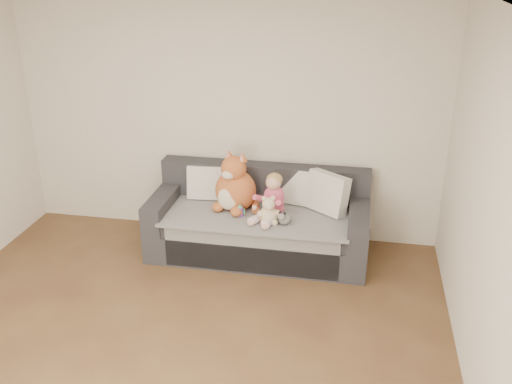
% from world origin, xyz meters
% --- Properties ---
extents(room_shell, '(5.00, 5.00, 5.00)m').
position_xyz_m(room_shell, '(0.00, 0.42, 1.30)').
color(room_shell, brown).
rests_on(room_shell, ground).
extents(sofa, '(2.20, 0.94, 0.85)m').
position_xyz_m(sofa, '(0.43, 2.06, 0.31)').
color(sofa, '#2B2B31').
rests_on(sofa, ground).
extents(cushion_left, '(0.40, 0.21, 0.37)m').
position_xyz_m(cushion_left, '(-0.18, 2.25, 0.65)').
color(cushion_left, silver).
rests_on(cushion_left, sofa).
extents(cushion_right_back, '(0.43, 0.26, 0.38)m').
position_xyz_m(cushion_right_back, '(0.82, 2.29, 0.66)').
color(cushion_right_back, silver).
rests_on(cushion_right_back, sofa).
extents(cushion_right_front, '(0.47, 0.41, 0.42)m').
position_xyz_m(cushion_right_front, '(1.10, 2.15, 0.67)').
color(cushion_right_front, silver).
rests_on(cushion_right_front, sofa).
extents(toddler, '(0.32, 0.46, 0.45)m').
position_xyz_m(toddler, '(0.58, 1.93, 0.66)').
color(toddler, '#F1556D').
rests_on(toddler, sofa).
extents(plush_cat, '(0.49, 0.44, 0.64)m').
position_xyz_m(plush_cat, '(0.18, 2.05, 0.71)').
color(plush_cat, '#B35427').
rests_on(plush_cat, sofa).
extents(teddy_bear, '(0.22, 0.18, 0.29)m').
position_xyz_m(teddy_bear, '(0.57, 1.77, 0.59)').
color(teddy_bear, '#C5B288').
rests_on(teddy_bear, sofa).
extents(plush_cow, '(0.12, 0.19, 0.15)m').
position_xyz_m(plush_cow, '(0.72, 1.78, 0.54)').
color(plush_cow, white).
rests_on(plush_cow, sofa).
extents(sippy_cup, '(0.11, 0.08, 0.12)m').
position_xyz_m(sippy_cup, '(0.26, 1.88, 0.54)').
color(sippy_cup, purple).
rests_on(sippy_cup, sofa).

